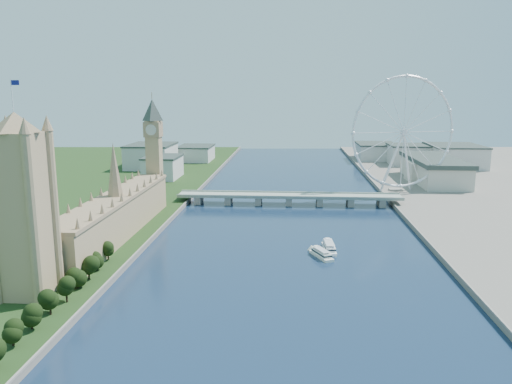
# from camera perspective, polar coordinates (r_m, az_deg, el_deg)

# --- Properties ---
(ground) EXTENTS (2000.00, 2000.00, 0.00)m
(ground) POSITION_cam_1_polar(r_m,az_deg,el_deg) (213.10, 3.25, -19.19)
(ground) COLOR #1C2D4E
(ground) RESTS_ON ground
(tree_row) EXTENTS (8.45, 152.45, 21.20)m
(tree_row) POSITION_cam_1_polar(r_m,az_deg,el_deg) (271.73, -21.63, -10.87)
(tree_row) COLOR black
(tree_row) RESTS_ON ground
(victoria_tower) EXTENTS (28.16, 28.16, 112.00)m
(victoria_tower) POSITION_cam_1_polar(r_m,az_deg,el_deg) (280.34, -25.21, -0.85)
(victoria_tower) COLOR tan
(victoria_tower) RESTS_ON ground
(parliament_range) EXTENTS (24.00, 200.00, 70.00)m
(parliament_range) POSITION_cam_1_polar(r_m,az_deg,el_deg) (387.34, -15.63, -2.58)
(parliament_range) COLOR tan
(parliament_range) RESTS_ON ground
(big_ben) EXTENTS (20.02, 20.02, 110.00)m
(big_ben) POSITION_cam_1_polar(r_m,az_deg,el_deg) (481.56, -11.64, 6.03)
(big_ben) COLOR tan
(big_ben) RESTS_ON ground
(westminster_bridge) EXTENTS (220.00, 22.00, 9.50)m
(westminster_bridge) POSITION_cam_1_polar(r_m,az_deg,el_deg) (494.38, 3.78, -0.67)
(westminster_bridge) COLOR gray
(westminster_bridge) RESTS_ON ground
(london_eye) EXTENTS (113.60, 39.12, 124.30)m
(london_eye) POSITION_cam_1_polar(r_m,az_deg,el_deg) (553.34, 16.51, 6.53)
(london_eye) COLOR silver
(london_eye) RESTS_ON ground
(county_hall) EXTENTS (54.00, 144.00, 35.00)m
(county_hall) POSITION_cam_1_polar(r_m,az_deg,el_deg) (646.98, 19.54, 0.92)
(county_hall) COLOR beige
(county_hall) RESTS_ON ground
(city_skyline) EXTENTS (505.00, 280.00, 32.00)m
(city_skyline) POSITION_cam_1_polar(r_m,az_deg,el_deg) (750.49, 6.92, 4.12)
(city_skyline) COLOR beige
(city_skyline) RESTS_ON ground
(tour_boat_near) EXTENTS (17.61, 27.55, 5.97)m
(tour_boat_near) POSITION_cam_1_polar(r_m,az_deg,el_deg) (340.17, 7.47, -7.39)
(tour_boat_near) COLOR white
(tour_boat_near) RESTS_ON ground
(tour_boat_far) EXTENTS (9.48, 30.61, 6.68)m
(tour_boat_far) POSITION_cam_1_polar(r_m,az_deg,el_deg) (354.46, 8.34, -6.65)
(tour_boat_far) COLOR white
(tour_boat_far) RESTS_ON ground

